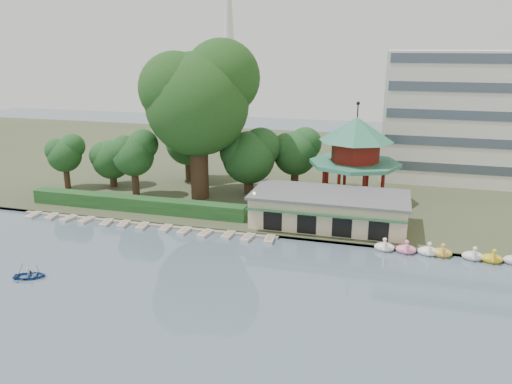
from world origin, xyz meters
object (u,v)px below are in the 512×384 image
at_px(dock, 146,223).
at_px(pavilion, 355,151).
at_px(boathouse, 329,209).
at_px(big_tree, 199,96).
at_px(rowboat_with_passengers, 30,274).

distance_m(dock, pavilion, 29.14).
height_order(boathouse, big_tree, big_tree).
xyz_separation_m(dock, big_tree, (3.19, 11.03, 14.55)).
bearing_deg(pavilion, big_tree, -169.72).
xyz_separation_m(boathouse, rowboat_with_passengers, (-25.59, -21.15, -1.94)).
height_order(pavilion, rowboat_with_passengers, pavilion).
distance_m(boathouse, big_tree, 23.33).
xyz_separation_m(dock, rowboat_with_passengers, (-3.59, -16.38, 0.31)).
height_order(dock, boathouse, boathouse).
bearing_deg(boathouse, rowboat_with_passengers, -140.42).
bearing_deg(big_tree, pavilion, 10.28).
height_order(pavilion, big_tree, big_tree).
relative_size(dock, pavilion, 2.52).
bearing_deg(rowboat_with_passengers, boathouse, 39.58).
relative_size(pavilion, rowboat_with_passengers, 2.71).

